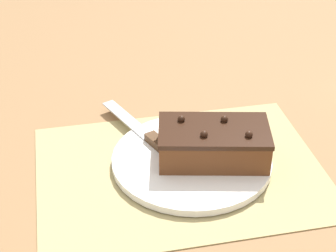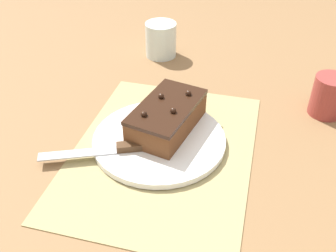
# 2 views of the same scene
# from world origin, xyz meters

# --- Properties ---
(ground_plane) EXTENTS (3.00, 3.00, 0.00)m
(ground_plane) POSITION_xyz_m (0.00, 0.00, 0.00)
(ground_plane) COLOR olive
(placemat_woven) EXTENTS (0.46, 0.34, 0.00)m
(placemat_woven) POSITION_xyz_m (0.00, 0.00, 0.00)
(placemat_woven) COLOR tan
(placemat_woven) RESTS_ON ground_plane
(cake_plate) EXTENTS (0.26, 0.26, 0.01)m
(cake_plate) POSITION_xyz_m (0.02, 0.01, 0.01)
(cake_plate) COLOR white
(cake_plate) RESTS_ON placemat_woven
(chocolate_cake) EXTENTS (0.19, 0.14, 0.07)m
(chocolate_cake) POSITION_xyz_m (0.06, 0.01, 0.04)
(chocolate_cake) COLOR brown
(chocolate_cake) RESTS_ON cake_plate
(serving_knife) EXTENTS (0.10, 0.20, 0.01)m
(serving_knife) POSITION_xyz_m (-0.04, 0.08, 0.02)
(serving_knife) COLOR #472D19
(serving_knife) RESTS_ON cake_plate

